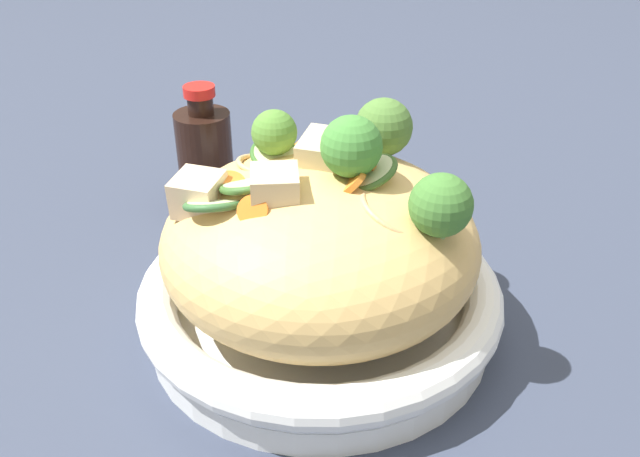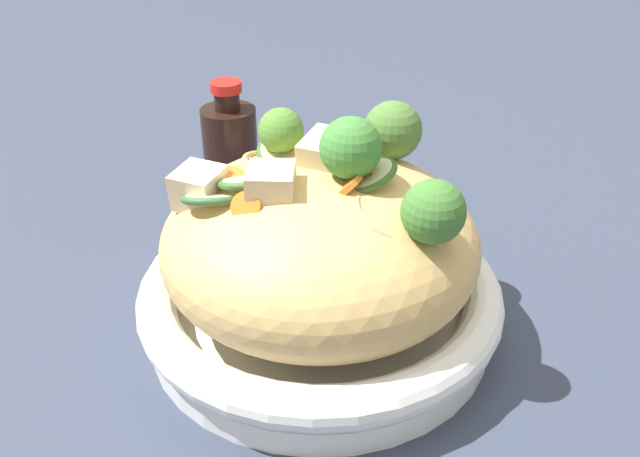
{
  "view_description": "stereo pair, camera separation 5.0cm",
  "coord_description": "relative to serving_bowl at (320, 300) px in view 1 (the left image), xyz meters",
  "views": [
    {
      "loc": [
        -0.33,
        -0.28,
        0.35
      ],
      "look_at": [
        0.0,
        0.0,
        0.09
      ],
      "focal_mm": 38.83,
      "sensor_mm": 36.0,
      "label": 1
    },
    {
      "loc": [
        -0.3,
        -0.32,
        0.35
      ],
      "look_at": [
        0.0,
        0.0,
        0.09
      ],
      "focal_mm": 38.83,
      "sensor_mm": 36.0,
      "label": 2
    }
  ],
  "objects": [
    {
      "name": "carrot_coins",
      "position": [
        0.01,
        0.02,
        0.1
      ],
      "size": [
        0.16,
        0.13,
        0.05
      ],
      "color": "orange",
      "rests_on": "serving_bowl"
    },
    {
      "name": "soy_sauce_bottle",
      "position": [
        0.08,
        0.22,
        0.03
      ],
      "size": [
        0.06,
        0.06,
        0.13
      ],
      "color": "black",
      "rests_on": "ground_plane"
    },
    {
      "name": "chicken_chunks",
      "position": [
        -0.02,
        0.02,
        0.11
      ],
      "size": [
        0.13,
        0.09,
        0.05
      ],
      "color": "beige",
      "rests_on": "serving_bowl"
    },
    {
      "name": "serving_bowl",
      "position": [
        0.0,
        0.0,
        0.0
      ],
      "size": [
        0.28,
        0.28,
        0.05
      ],
      "color": "white",
      "rests_on": "ground_plane"
    },
    {
      "name": "broccoli_florets",
      "position": [
        0.03,
        -0.02,
        0.12
      ],
      "size": [
        0.12,
        0.19,
        0.07
      ],
      "color": "#8EB273",
      "rests_on": "serving_bowl"
    },
    {
      "name": "zucchini_slices",
      "position": [
        -0.02,
        0.02,
        0.11
      ],
      "size": [
        0.15,
        0.13,
        0.03
      ],
      "color": "beige",
      "rests_on": "serving_bowl"
    },
    {
      "name": "ground_plane",
      "position": [
        0.0,
        0.0,
        -0.03
      ],
      "size": [
        3.0,
        3.0,
        0.0
      ],
      "primitive_type": "plane",
      "color": "#32394C"
    },
    {
      "name": "noodle_heap",
      "position": [
        0.0,
        0.0,
        0.05
      ],
      "size": [
        0.23,
        0.23,
        0.12
      ],
      "color": "tan",
      "rests_on": "serving_bowl"
    }
  ]
}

